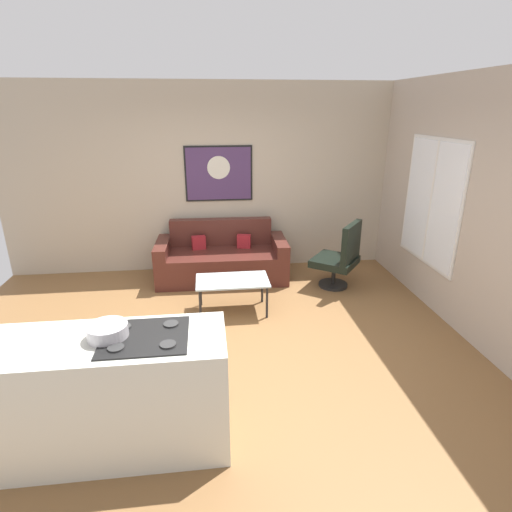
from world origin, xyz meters
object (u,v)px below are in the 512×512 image
object	(u,v)px
coffee_table	(232,283)
wall_painting	(219,174)
mixing_bowl	(108,332)
couch	(222,260)
armchair	(341,257)

from	to	relation	value
coffee_table	wall_painting	distance (m)	1.91
coffee_table	wall_painting	world-z (taller)	wall_painting
coffee_table	mixing_bowl	xyz separation A→B (m)	(-1.00, -2.05, 0.57)
couch	coffee_table	world-z (taller)	couch
couch	armchair	bearing A→B (deg)	-18.96
couch	wall_painting	distance (m)	1.29
coffee_table	wall_painting	xyz separation A→B (m)	(-0.07, 1.56, 1.11)
mixing_bowl	wall_painting	xyz separation A→B (m)	(0.92, 3.61, 0.53)
couch	armchair	world-z (taller)	armchair
couch	wall_painting	size ratio (longest dim) A/B	1.90
coffee_table	mixing_bowl	bearing A→B (deg)	-115.94
coffee_table	mixing_bowl	distance (m)	2.35
armchair	mixing_bowl	size ratio (longest dim) A/B	3.42
mixing_bowl	wall_painting	distance (m)	3.76
armchair	wall_painting	world-z (taller)	wall_painting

